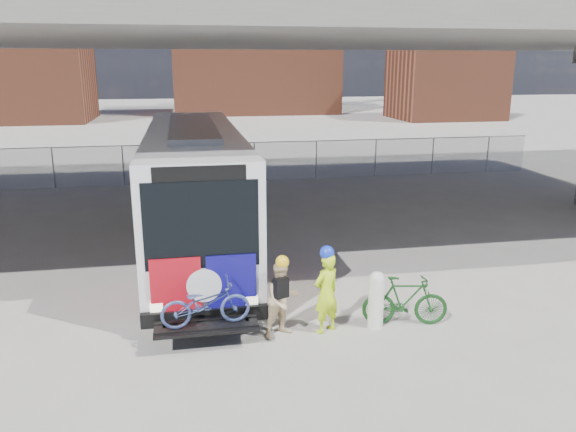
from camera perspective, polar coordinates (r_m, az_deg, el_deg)
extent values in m
plane|color=#9E9991|center=(15.26, -1.37, -5.41)|extent=(160.00, 160.00, 0.00)
cube|color=silver|center=(16.95, -9.48, 3.34)|extent=(2.55, 12.00, 3.20)
cube|color=black|center=(17.32, -9.62, 5.75)|extent=(2.61, 11.00, 1.28)
cube|color=black|center=(11.07, -8.79, -0.88)|extent=(2.24, 0.12, 1.76)
cube|color=black|center=(10.84, -9.01, 4.33)|extent=(1.78, 0.12, 0.30)
cube|color=black|center=(11.64, -8.40, -9.97)|extent=(2.55, 0.20, 0.30)
cube|color=#AA0D18|center=(11.41, -11.31, -7.08)|extent=(1.00, 0.08, 1.20)
cube|color=#0F0B6B|center=(11.43, -5.76, -6.80)|extent=(1.00, 0.08, 1.20)
cylinder|color=silver|center=(11.39, -8.52, -6.98)|extent=(0.70, 0.06, 0.70)
cube|color=gray|center=(16.69, -9.73, 8.96)|extent=(1.28, 7.20, 0.14)
cube|color=black|center=(11.19, -8.28, -11.05)|extent=(2.00, 0.70, 0.06)
cylinder|color=black|center=(13.16, -13.79, -6.97)|extent=(0.30, 1.00, 1.00)
cylinder|color=black|center=(13.21, -3.68, -6.46)|extent=(0.30, 1.00, 1.00)
cylinder|color=black|center=(21.38, -12.69, 1.64)|extent=(0.30, 1.00, 1.00)
cylinder|color=black|center=(21.40, -6.51, 1.94)|extent=(0.30, 1.00, 1.00)
cube|color=#AA0D18|center=(13.46, -14.51, -2.89)|extent=(0.06, 2.60, 1.70)
cube|color=#0F0B6B|center=(14.99, -14.15, -1.02)|extent=(0.06, 1.40, 1.70)
cube|color=#AA0D18|center=(13.52, -3.42, -2.35)|extent=(0.06, 2.60, 1.70)
cube|color=#0F0B6B|center=(15.04, -4.19, -0.54)|extent=(0.06, 1.40, 1.70)
imported|color=#3D5088|center=(10.98, -8.38, -8.79)|extent=(1.77, 0.77, 0.90)
cube|color=#605E59|center=(18.30, -3.65, 19.49)|extent=(40.00, 16.00, 1.50)
cylinder|color=gray|center=(27.09, -22.73, 4.51)|extent=(0.06, 0.06, 1.80)
cylinder|color=gray|center=(26.54, -14.24, 5.02)|extent=(0.06, 0.06, 1.80)
cylinder|color=gray|center=(26.58, -5.58, 5.43)|extent=(0.06, 0.06, 1.80)
cylinder|color=gray|center=(27.21, 2.88, 5.71)|extent=(0.06, 0.06, 1.80)
cylinder|color=gray|center=(28.40, 10.80, 5.86)|extent=(0.06, 0.06, 1.80)
cylinder|color=gray|center=(30.08, 17.95, 5.90)|extent=(0.06, 0.06, 1.80)
plane|color=gray|center=(26.58, -5.58, 5.43)|extent=(30.00, 0.00, 30.00)
cube|color=gray|center=(26.44, -5.63, 7.39)|extent=(30.00, 0.05, 0.04)
cube|color=brown|center=(61.16, -26.26, 13.31)|extent=(14.00, 10.00, 10.00)
cube|color=brown|center=(66.62, -3.61, 15.68)|extent=(18.00, 12.00, 12.00)
cube|color=brown|center=(60.16, 15.72, 13.32)|extent=(10.00, 8.00, 8.00)
cylinder|color=brown|center=(71.35, 2.82, 20.88)|extent=(2.20, 2.20, 25.00)
cylinder|color=silver|center=(11.99, 8.92, -8.74)|extent=(0.32, 0.32, 1.08)
sphere|color=silver|center=(11.78, 9.03, -6.33)|extent=(0.32, 0.32, 0.32)
imported|color=#CFFF1A|center=(11.56, 3.90, -7.82)|extent=(0.74, 0.65, 1.70)
sphere|color=blue|center=(11.25, 3.98, -3.73)|extent=(0.30, 0.30, 0.30)
imported|color=#D7BA8A|center=(11.41, -0.57, -8.48)|extent=(0.93, 0.84, 1.57)
sphere|color=yellow|center=(11.12, -0.58, -4.69)|extent=(0.27, 0.27, 0.27)
cube|color=black|center=(11.11, -0.70, -7.31)|extent=(0.32, 0.26, 0.40)
imported|color=#164518|center=(12.20, 11.81, -8.43)|extent=(1.87, 0.84, 1.09)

